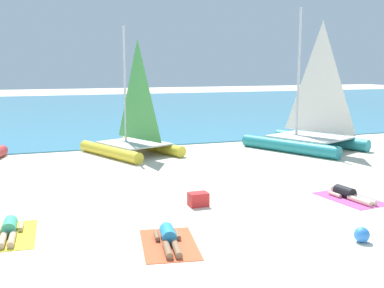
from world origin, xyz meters
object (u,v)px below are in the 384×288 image
(towel_left, at_px, (9,236))
(cooler_box, at_px, (198,199))
(towel_right, at_px, (350,199))
(sunbather_right, at_px, (348,194))
(sailboat_yellow, at_px, (133,136))
(sailboat_teal, at_px, (308,129))
(sunbather_middle, at_px, (169,237))
(sunbather_left, at_px, (9,229))
(towel_middle, at_px, (169,244))
(beach_ball, at_px, (362,235))

(towel_left, xyz_separation_m, cooler_box, (4.62, 0.72, 0.17))
(towel_right, height_order, sunbather_right, sunbather_right)
(towel_left, bearing_deg, towel_right, -0.34)
(sailboat_yellow, xyz_separation_m, sailboat_teal, (7.48, -1.37, 0.13))
(sunbather_right, bearing_deg, sunbather_middle, -170.77)
(towel_right, height_order, cooler_box, cooler_box)
(sailboat_teal, xyz_separation_m, towel_right, (-3.33, -7.22, -0.90))
(sunbather_left, height_order, sunbather_middle, same)
(sunbather_middle, relative_size, sunbather_right, 1.00)
(sailboat_teal, xyz_separation_m, cooler_box, (-7.50, -6.45, -0.73))
(sailboat_yellow, bearing_deg, sunbather_middle, -120.86)
(sunbather_middle, height_order, sunbather_right, same)
(sailboat_teal, bearing_deg, sailboat_yellow, 145.06)
(towel_middle, relative_size, sunbather_middle, 1.21)
(sailboat_teal, height_order, towel_middle, sailboat_teal)
(beach_ball, bearing_deg, towel_right, 56.36)
(sunbather_left, height_order, sunbather_right, same)
(sunbather_middle, distance_m, beach_ball, 4.01)
(sailboat_yellow, height_order, towel_right, sailboat_yellow)
(sailboat_teal, relative_size, sunbather_right, 3.89)
(cooler_box, bearing_deg, sailboat_teal, 40.67)
(beach_ball, bearing_deg, sailboat_teal, 62.58)
(sunbather_left, relative_size, towel_right, 0.82)
(sunbather_left, bearing_deg, towel_right, 2.86)
(sailboat_teal, height_order, towel_left, sailboat_teal)
(sailboat_teal, bearing_deg, beach_ball, -141.98)
(towel_middle, relative_size, cooler_box, 3.80)
(sunbather_middle, height_order, beach_ball, beach_ball)
(sailboat_teal, relative_size, sunbather_left, 3.89)
(cooler_box, bearing_deg, sunbather_middle, -123.16)
(sailboat_yellow, relative_size, sailboat_teal, 0.86)
(towel_right, relative_size, beach_ball, 5.85)
(sunbather_left, relative_size, sunbather_right, 1.00)
(towel_middle, bearing_deg, sunbather_right, 16.28)
(towel_right, bearing_deg, towel_left, 179.66)
(towel_left, bearing_deg, sailboat_teal, 30.59)
(sailboat_yellow, height_order, sunbather_middle, sailboat_yellow)
(sunbather_left, bearing_deg, cooler_box, 11.69)
(sailboat_yellow, relative_size, cooler_box, 10.44)
(sailboat_teal, distance_m, sunbather_middle, 12.58)
(sailboat_teal, relative_size, cooler_box, 12.19)
(sailboat_yellow, height_order, sailboat_teal, sailboat_teal)
(sunbather_left, xyz_separation_m, sunbather_right, (8.78, -0.05, 0.00))
(sunbather_left, distance_m, sunbather_right, 8.78)
(sunbather_middle, xyz_separation_m, sunbather_right, (5.66, 1.59, 0.00))
(towel_left, xyz_separation_m, sunbather_middle, (3.12, -1.58, 0.13))
(sailboat_yellow, relative_size, towel_right, 2.75)
(cooler_box, bearing_deg, sunbather_left, -171.95)
(sailboat_teal, height_order, towel_right, sailboat_teal)
(beach_ball, height_order, cooler_box, cooler_box)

